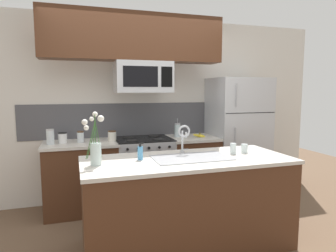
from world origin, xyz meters
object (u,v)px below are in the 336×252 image
at_px(microwave, 143,77).
at_px(flower_vase, 95,149).
at_px(storage_jar_medium, 63,138).
at_px(dish_soap_bottle, 140,153).
at_px(spare_glass, 244,148).
at_px(drinking_glass, 233,149).
at_px(storage_jar_tall, 50,137).
at_px(banana_bunch, 200,136).
at_px(french_press, 177,130).
at_px(storage_jar_short, 81,137).
at_px(storage_jar_squat, 112,136).
at_px(sink_faucet, 184,135).
at_px(stove_range, 144,171).
at_px(refrigerator, 237,136).

height_order(microwave, flower_vase, microwave).
bearing_deg(storage_jar_medium, dish_soap_bottle, -57.97).
xyz_separation_m(dish_soap_bottle, spare_glass, (1.13, -0.02, -0.02)).
bearing_deg(drinking_glass, storage_jar_tall, 147.89).
xyz_separation_m(banana_bunch, french_press, (-0.30, 0.12, 0.08)).
relative_size(french_press, flower_vase, 0.56).
xyz_separation_m(storage_jar_tall, spare_glass, (2.02, -1.17, -0.05)).
bearing_deg(french_press, drinking_glass, -81.90).
xyz_separation_m(storage_jar_short, spare_glass, (1.66, -1.20, -0.02)).
height_order(storage_jar_squat, sink_faucet, sink_faucet).
distance_m(stove_range, microwave, 1.29).
bearing_deg(stove_range, sink_faucet, -78.84).
xyz_separation_m(spare_glass, flower_vase, (-1.56, -0.06, 0.10)).
bearing_deg(banana_bunch, sink_faucet, -122.02).
bearing_deg(drinking_glass, banana_bunch, 84.21).
relative_size(banana_bunch, dish_soap_bottle, 1.15).
xyz_separation_m(microwave, spare_glass, (0.84, -1.17, -0.79)).
bearing_deg(sink_faucet, refrigerator, 40.05).
height_order(refrigerator, french_press, refrigerator).
bearing_deg(spare_glass, drinking_glass, -175.45).
bearing_deg(sink_faucet, storage_jar_squat, 121.67).
relative_size(storage_jar_tall, spare_glass, 1.98).
relative_size(french_press, drinking_glass, 2.33).
bearing_deg(french_press, stove_range, -173.34).
relative_size(refrigerator, spare_glass, 18.28).
xyz_separation_m(banana_bunch, sink_faucet, (-0.61, -0.97, 0.18)).
bearing_deg(dish_soap_bottle, storage_jar_medium, 122.03).
height_order(french_press, sink_faucet, sink_faucet).
bearing_deg(refrigerator, storage_jar_short, -179.62).
height_order(banana_bunch, sink_faucet, sink_faucet).
height_order(microwave, refrigerator, microwave).
bearing_deg(stove_range, banana_bunch, -4.34).
bearing_deg(french_press, storage_jar_squat, -175.39).
xyz_separation_m(banana_bunch, dish_soap_bottle, (-1.11, -1.11, 0.05)).
bearing_deg(microwave, storage_jar_medium, 177.99).
bearing_deg(refrigerator, microwave, -178.39).
distance_m(banana_bunch, flower_vase, 1.95).
relative_size(microwave, storage_jar_squat, 5.41).
xyz_separation_m(dish_soap_bottle, drinking_glass, (0.99, -0.03, -0.01)).
bearing_deg(sink_faucet, french_press, 74.12).
bearing_deg(banana_bunch, drinking_glass, -95.79).
relative_size(stove_range, storage_jar_short, 6.42).
bearing_deg(stove_range, storage_jar_medium, 179.14).
relative_size(microwave, banana_bunch, 3.92).
height_order(storage_jar_tall, banana_bunch, storage_jar_tall).
height_order(stove_range, refrigerator, refrigerator).
bearing_deg(flower_vase, spare_glass, 2.25).
distance_m(storage_jar_tall, spare_glass, 2.33).
relative_size(storage_jar_squat, banana_bunch, 0.72).
height_order(microwave, storage_jar_tall, microwave).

